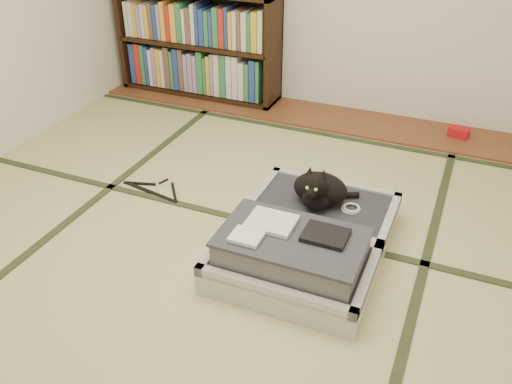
% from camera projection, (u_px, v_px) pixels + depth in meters
% --- Properties ---
extents(floor, '(4.50, 4.50, 0.00)m').
position_uv_depth(floor, '(222.00, 262.00, 2.88)').
color(floor, '#C6B984').
rests_on(floor, ground).
extents(wood_strip, '(4.00, 0.50, 0.02)m').
position_uv_depth(wood_strip, '(329.00, 118.00, 4.44)').
color(wood_strip, brown).
rests_on(wood_strip, ground).
extents(red_item, '(0.16, 0.11, 0.07)m').
position_uv_depth(red_item, '(459.00, 132.00, 4.11)').
color(red_item, red).
rests_on(red_item, wood_strip).
extents(tatami_borders, '(4.00, 4.50, 0.01)m').
position_uv_depth(tatami_borders, '(258.00, 213.00, 3.27)').
color(tatami_borders, '#2D381E').
rests_on(tatami_borders, ground).
extents(bookcase, '(1.43, 0.33, 0.92)m').
position_uv_depth(bookcase, '(198.00, 45.00, 4.67)').
color(bookcase, black).
rests_on(bookcase, wood_strip).
extents(suitcase, '(0.80, 1.07, 0.31)m').
position_uv_depth(suitcase, '(305.00, 241.00, 2.86)').
color(suitcase, silver).
rests_on(suitcase, floor).
extents(cat, '(0.36, 0.36, 0.29)m').
position_uv_depth(cat, '(319.00, 190.00, 3.01)').
color(cat, black).
rests_on(cat, suitcase).
extents(cable_coil, '(0.11, 0.11, 0.03)m').
position_uv_depth(cable_coil, '(351.00, 208.00, 3.02)').
color(cable_coil, white).
rests_on(cable_coil, suitcase).
extents(hanger, '(0.45, 0.24, 0.01)m').
position_uv_depth(hanger, '(154.00, 190.00, 3.49)').
color(hanger, black).
rests_on(hanger, floor).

